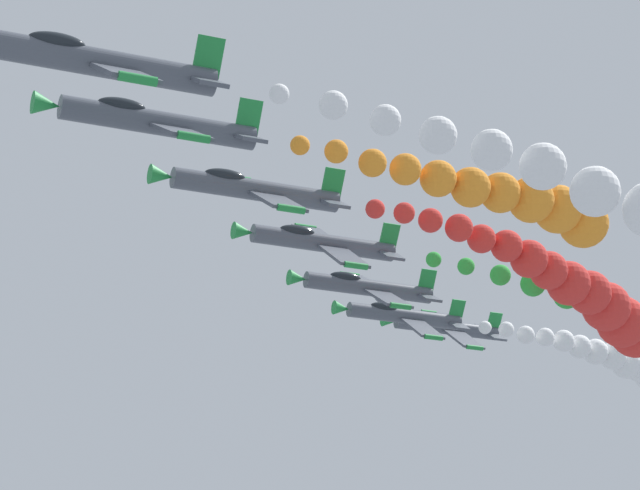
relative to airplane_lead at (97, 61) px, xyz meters
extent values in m
cylinder|color=#474C56|center=(0.01, -0.18, -0.03)|extent=(1.50, 9.00, 1.50)
cube|color=#474C56|center=(0.06, -0.58, -0.11)|extent=(8.07, 1.90, 4.74)
cylinder|color=#1E8438|center=(-3.92, -0.58, -2.41)|extent=(0.49, 1.40, 0.49)
cylinder|color=#1E8438|center=(4.05, -0.58, 2.18)|extent=(0.49, 1.40, 0.49)
cube|color=#474C56|center=(-0.01, -4.18, 0.02)|extent=(3.38, 1.20, 2.05)
cube|color=#1E8438|center=(-0.47, -4.28, 0.81)|extent=(0.92, 1.10, 1.46)
ellipsoid|color=black|center=(-0.23, 1.62, 0.40)|extent=(1.04, 2.20, 1.01)
sphere|color=white|center=(0.05, -7.44, 0.03)|extent=(0.82, 0.82, 0.82)
sphere|color=white|center=(-0.14, -9.70, -0.14)|extent=(1.19, 1.19, 1.19)
sphere|color=white|center=(-0.24, -11.96, -0.45)|extent=(1.30, 1.30, 1.30)
sphere|color=white|center=(-0.49, -14.22, -0.84)|extent=(1.59, 1.59, 1.59)
sphere|color=white|center=(-0.89, -16.48, -1.28)|extent=(1.75, 1.75, 1.75)
sphere|color=white|center=(-1.14, -18.74, -1.74)|extent=(2.00, 2.00, 2.00)
sphere|color=white|center=(-1.46, -21.00, -2.64)|extent=(2.15, 2.15, 2.15)
cylinder|color=#474C56|center=(8.64, -4.96, 1.93)|extent=(1.49, 9.00, 1.49)
cone|color=#1E8438|center=(8.64, 0.14, 1.93)|extent=(1.41, 1.20, 1.41)
cube|color=#474C56|center=(8.69, -5.36, 1.84)|extent=(8.19, 1.90, 4.50)
cylinder|color=#1E8438|center=(4.63, -5.36, -0.33)|extent=(0.49, 1.40, 0.49)
cylinder|color=#1E8438|center=(12.74, -5.36, 4.01)|extent=(0.49, 1.40, 0.49)
cube|color=#474C56|center=(8.62, -8.96, 1.97)|extent=(3.43, 1.20, 1.95)
cube|color=#1E8438|center=(8.18, -9.06, 2.78)|extent=(0.88, 1.10, 1.48)
ellipsoid|color=black|center=(8.41, -3.16, 2.36)|extent=(1.04, 2.20, 0.99)
sphere|color=orange|center=(8.76, -11.82, 2.04)|extent=(0.93, 0.93, 0.93)
sphere|color=orange|center=(8.81, -13.67, 2.06)|extent=(1.14, 1.14, 1.14)
sphere|color=orange|center=(8.77, -15.53, 1.75)|extent=(1.37, 1.37, 1.37)
sphere|color=orange|center=(9.04, -17.38, 1.83)|extent=(1.56, 1.56, 1.56)
sphere|color=orange|center=(9.23, -19.24, 1.71)|extent=(1.82, 1.82, 1.82)
sphere|color=orange|center=(9.40, -21.10, 1.61)|extent=(2.01, 2.01, 2.01)
sphere|color=orange|center=(9.72, -22.95, 1.72)|extent=(2.05, 2.05, 2.05)
sphere|color=orange|center=(9.90, -24.81, 1.70)|extent=(2.37, 2.37, 2.37)
sphere|color=orange|center=(10.41, -26.67, 1.64)|extent=(2.52, 2.52, 2.52)
sphere|color=orange|center=(10.97, -28.52, 1.37)|extent=(2.66, 2.66, 2.66)
cylinder|color=#474C56|center=(16.77, -12.58, 2.88)|extent=(1.50, 9.00, 1.50)
cone|color=#1E8438|center=(16.77, -7.48, 2.88)|extent=(1.43, 1.20, 1.43)
cube|color=#474C56|center=(16.82, -12.98, 2.79)|extent=(8.06, 1.90, 4.76)
cylinder|color=#1E8438|center=(12.84, -12.98, 0.49)|extent=(0.49, 1.40, 0.49)
cylinder|color=#1E8438|center=(20.80, -12.98, 5.09)|extent=(0.49, 1.40, 0.49)
cube|color=#474C56|center=(16.75, -16.58, 2.92)|extent=(3.38, 1.20, 2.06)
cube|color=#1E8438|center=(16.29, -16.68, 3.71)|extent=(0.92, 1.10, 1.46)
ellipsoid|color=black|center=(16.52, -10.78, 3.31)|extent=(1.04, 2.20, 1.01)
sphere|color=red|center=(16.79, -19.35, 2.85)|extent=(1.05, 1.05, 1.05)
sphere|color=red|center=(16.89, -21.12, 2.91)|extent=(1.17, 1.17, 1.17)
sphere|color=red|center=(17.26, -22.88, 2.87)|extent=(1.36, 1.36, 1.36)
sphere|color=red|center=(17.31, -24.65, 2.70)|extent=(1.57, 1.57, 1.57)
sphere|color=red|center=(18.00, -26.41, 2.54)|extent=(1.63, 1.63, 1.63)
sphere|color=red|center=(18.31, -28.18, 2.46)|extent=(1.84, 1.84, 1.84)
sphere|color=red|center=(18.89, -29.94, 2.12)|extent=(2.20, 2.20, 2.20)
sphere|color=red|center=(19.71, -31.71, 1.91)|extent=(2.27, 2.27, 2.27)
sphere|color=red|center=(20.45, -33.48, 1.58)|extent=(2.63, 2.63, 2.63)
sphere|color=red|center=(20.99, -35.24, 1.38)|extent=(2.65, 2.65, 2.65)
sphere|color=red|center=(21.97, -37.01, 1.00)|extent=(3.01, 3.01, 3.01)
sphere|color=red|center=(23.01, -38.77, 0.53)|extent=(3.18, 3.18, 3.18)
sphere|color=red|center=(24.20, -40.54, 0.44)|extent=(3.29, 3.29, 3.29)
cylinder|color=#474C56|center=(26.50, -20.43, 4.29)|extent=(1.52, 9.00, 1.52)
cone|color=#1E8438|center=(26.50, -15.33, 4.29)|extent=(1.44, 1.20, 1.44)
cube|color=#474C56|center=(26.55, -20.83, 4.20)|extent=(7.83, 1.90, 5.14)
cylinder|color=#1E8438|center=(22.69, -20.83, 1.71)|extent=(0.50, 1.40, 0.50)
cylinder|color=#1E8438|center=(30.42, -20.83, 6.70)|extent=(0.50, 1.40, 0.50)
cube|color=#474C56|center=(26.47, -24.43, 4.33)|extent=(3.29, 1.20, 2.21)
cube|color=#1E8438|center=(25.98, -24.53, 5.10)|extent=(0.98, 1.10, 1.42)
ellipsoid|color=black|center=(26.23, -18.63, 4.71)|extent=(1.05, 2.20, 1.02)
sphere|color=green|center=(26.44, -27.74, 4.20)|extent=(0.97, 0.97, 0.97)
sphere|color=green|center=(26.57, -30.04, 4.10)|extent=(1.08, 1.08, 1.08)
sphere|color=green|center=(26.38, -32.34, 3.77)|extent=(1.32, 1.32, 1.32)
sphere|color=green|center=(26.35, -34.64, 3.47)|extent=(1.62, 1.62, 1.62)
sphere|color=green|center=(26.15, -36.95, 2.95)|extent=(1.74, 1.74, 1.74)
sphere|color=green|center=(26.04, -39.25, 2.65)|extent=(2.05, 2.05, 2.05)
sphere|color=green|center=(25.79, -41.55, 1.79)|extent=(2.13, 2.13, 2.13)
cylinder|color=#474C56|center=(34.89, -27.20, 4.86)|extent=(1.50, 9.00, 1.50)
cone|color=#1E8438|center=(34.89, -22.10, 4.86)|extent=(1.43, 1.20, 1.43)
cube|color=#474C56|center=(34.94, -27.60, 4.77)|extent=(8.07, 1.90, 4.73)
cylinder|color=#1E8438|center=(30.95, -27.60, 2.48)|extent=(0.49, 1.40, 0.49)
cylinder|color=#1E8438|center=(38.93, -27.60, 7.06)|extent=(0.49, 1.40, 0.49)
cube|color=#474C56|center=(34.87, -31.20, 4.90)|extent=(3.39, 1.20, 2.05)
cube|color=#1E8438|center=(34.41, -31.30, 5.70)|extent=(0.92, 1.10, 1.46)
ellipsoid|color=black|center=(34.64, -25.40, 5.29)|extent=(1.04, 2.20, 1.01)
cylinder|color=#474C56|center=(44.36, -34.42, 6.39)|extent=(1.52, 9.00, 1.52)
cone|color=#1E8438|center=(44.36, -29.32, 6.39)|extent=(1.45, 1.20, 1.45)
cube|color=#474C56|center=(44.41, -34.82, 6.31)|extent=(7.80, 1.90, 5.19)
cylinder|color=#1E8438|center=(40.56, -34.82, 3.79)|extent=(0.50, 1.40, 0.50)
cylinder|color=#1E8438|center=(48.26, -34.82, 8.83)|extent=(0.50, 1.40, 0.50)
cube|color=#474C56|center=(44.33, -38.42, 6.43)|extent=(3.28, 1.20, 2.23)
cube|color=#1E8438|center=(43.83, -38.52, 7.20)|extent=(0.99, 1.10, 1.42)
ellipsoid|color=black|center=(44.08, -32.62, 6.81)|extent=(1.05, 2.20, 1.02)
sphere|color=white|center=(44.56, -41.28, 6.36)|extent=(1.00, 1.00, 1.00)
sphere|color=white|center=(44.59, -43.14, 6.42)|extent=(1.20, 1.20, 1.20)
sphere|color=white|center=(44.90, -45.00, 6.29)|extent=(1.40, 1.40, 1.40)
sphere|color=white|center=(45.11, -46.86, 6.37)|extent=(1.44, 1.44, 1.44)
sphere|color=white|center=(45.42, -48.72, 6.36)|extent=(1.71, 1.71, 1.71)
sphere|color=white|center=(46.08, -50.58, 6.25)|extent=(1.87, 1.87, 1.87)
sphere|color=white|center=(46.70, -52.43, 6.20)|extent=(2.06, 2.06, 2.06)
sphere|color=white|center=(47.06, -54.29, 6.15)|extent=(2.22, 2.22, 2.22)
sphere|color=white|center=(47.97, -56.15, 5.96)|extent=(2.52, 2.52, 2.52)
sphere|color=white|center=(48.80, -58.01, 6.14)|extent=(2.69, 2.69, 2.69)
cylinder|color=#474C56|center=(51.71, -41.77, 8.35)|extent=(1.52, 9.00, 1.52)
cone|color=#1E8438|center=(51.71, -36.67, 8.35)|extent=(1.45, 1.20, 1.45)
cube|color=#474C56|center=(51.76, -42.17, 8.27)|extent=(7.78, 1.90, 5.21)
cylinder|color=#1E8438|center=(47.92, -42.17, 5.74)|extent=(0.50, 1.40, 0.50)
cylinder|color=#1E8438|center=(55.60, -42.17, 10.80)|extent=(0.50, 1.40, 0.50)
cube|color=#474C56|center=(51.68, -45.77, 8.39)|extent=(3.27, 1.20, 2.24)
cube|color=#1E8438|center=(51.17, -45.87, 9.16)|extent=(1.00, 1.10, 1.41)
ellipsoid|color=black|center=(51.43, -39.97, 8.77)|extent=(1.05, 2.20, 1.02)
camera|label=1|loc=(-49.77, 11.51, -25.47)|focal=82.85mm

